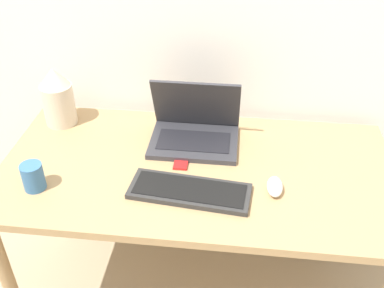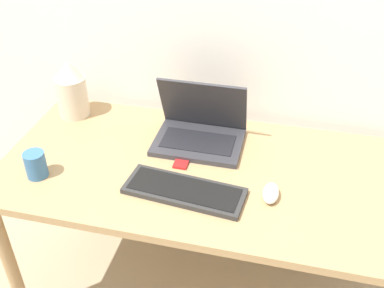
{
  "view_description": "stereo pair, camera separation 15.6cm",
  "coord_description": "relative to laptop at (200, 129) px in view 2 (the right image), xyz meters",
  "views": [
    {
      "loc": [
        0.13,
        -0.91,
        1.7
      ],
      "look_at": [
        -0.02,
        0.36,
        0.8
      ],
      "focal_mm": 42.0,
      "sensor_mm": 36.0,
      "label": 1
    },
    {
      "loc": [
        0.28,
        -0.88,
        1.7
      ],
      "look_at": [
        -0.02,
        0.36,
        0.8
      ],
      "focal_mm": 42.0,
      "sensor_mm": 36.0,
      "label": 2
    }
  ],
  "objects": [
    {
      "name": "mp3_player",
      "position": [
        -0.03,
        -0.17,
        -0.05
      ],
      "size": [
        0.05,
        0.05,
        0.01
      ],
      "color": "red",
      "rests_on": "desk"
    },
    {
      "name": "laptop",
      "position": [
        0.0,
        0.0,
        0.0
      ],
      "size": [
        0.33,
        0.25,
        0.25
      ],
      "color": "#333338",
      "rests_on": "desk"
    },
    {
      "name": "mug",
      "position": [
        -0.51,
        -0.35,
        -0.01
      ],
      "size": [
        0.07,
        0.07,
        0.1
      ],
      "color": "teal",
      "rests_on": "desk"
    },
    {
      "name": "mouse",
      "position": [
        0.3,
        -0.27,
        -0.03
      ],
      "size": [
        0.05,
        0.1,
        0.04
      ],
      "color": "white",
      "rests_on": "desk"
    },
    {
      "name": "vase",
      "position": [
        -0.56,
        0.07,
        0.07
      ],
      "size": [
        0.13,
        0.13,
        0.24
      ],
      "color": "beige",
      "rests_on": "desk"
    },
    {
      "name": "keyboard",
      "position": [
        0.02,
        -0.31,
        -0.04
      ],
      "size": [
        0.42,
        0.19,
        0.02
      ],
      "color": "#2D2D2D",
      "rests_on": "desk"
    },
    {
      "name": "desk",
      "position": [
        0.03,
        -0.17,
        -0.13
      ],
      "size": [
        1.42,
        0.72,
        0.7
      ],
      "color": "tan",
      "rests_on": "ground_plane"
    }
  ]
}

